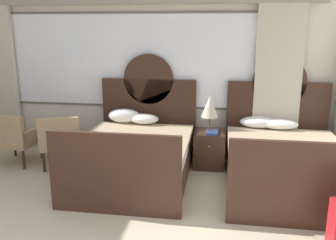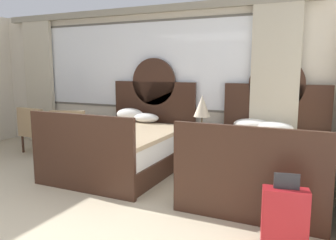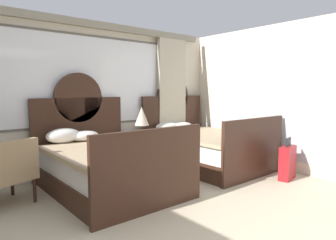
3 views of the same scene
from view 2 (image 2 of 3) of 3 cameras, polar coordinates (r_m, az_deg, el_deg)
wall_back_window at (r=6.32m, az=-4.72°, el=7.26°), size 6.71×0.22×2.70m
bed_near_window at (r=5.37m, az=-7.27°, el=-4.43°), size 1.61×2.14×1.78m
bed_near_mirror at (r=4.63m, az=15.88°, el=-6.87°), size 1.61×2.14×1.78m
nightstand_between_beds at (r=5.50m, az=5.90°, el=-4.97°), size 0.49×0.52×0.59m
table_lamp_on_nightstand at (r=5.36m, az=5.83°, el=2.31°), size 0.27×0.27×0.59m
book_on_nightstand at (r=5.33m, az=5.99°, el=-1.99°), size 0.18×0.26×0.03m
armchair_by_window_left at (r=6.31m, az=-16.02°, el=-1.85°), size 0.78×0.78×0.87m
armchair_by_window_centre at (r=6.86m, az=-21.13°, el=-1.27°), size 0.65×0.65×0.87m
suitcase_on_floor at (r=3.25m, az=19.23°, el=-15.61°), size 0.42×0.24×0.70m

